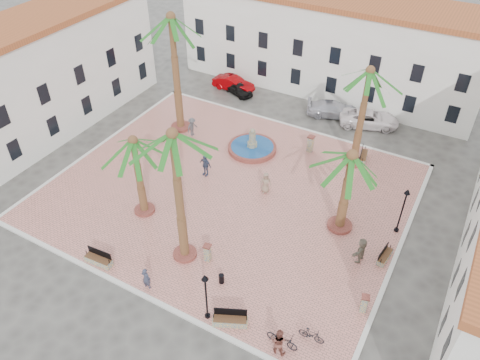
{
  "coord_description": "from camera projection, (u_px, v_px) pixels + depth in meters",
  "views": [
    {
      "loc": [
        14.23,
        -23.62,
        23.3
      ],
      "look_at": [
        1.0,
        0.0,
        1.6
      ],
      "focal_mm": 35.0,
      "sensor_mm": 36.0,
      "label": 1
    }
  ],
  "objects": [
    {
      "name": "pedestrian_fountain_b",
      "position": [
        205.0,
        165.0,
        36.98
      ],
      "size": [
        1.16,
        0.6,
        1.9
      ],
      "primitive_type": "imported",
      "rotation": [
        0.0,
        0.0,
        -0.12
      ],
      "color": "#3B4764",
      "rests_on": "plaza"
    },
    {
      "name": "bench_se",
      "position": [
        230.0,
        320.0,
        26.57
      ],
      "size": [
        2.07,
        1.4,
        1.06
      ],
      "rotation": [
        0.0,
        0.0,
        0.44
      ],
      "color": "gray",
      "rests_on": "plaza"
    },
    {
      "name": "cyclist_b",
      "position": [
        279.0,
        341.0,
        24.83
      ],
      "size": [
        0.95,
        0.77,
        1.86
      ],
      "primitive_type": "imported",
      "rotation": [
        0.0,
        0.0,
        3.22
      ],
      "color": "brown",
      "rests_on": "plaza"
    },
    {
      "name": "bench_e",
      "position": [
        385.0,
        256.0,
        30.42
      ],
      "size": [
        0.71,
        1.68,
        0.86
      ],
      "rotation": [
        0.0,
        0.0,
        1.44
      ],
      "color": "gray",
      "rests_on": "plaza"
    },
    {
      "name": "pedestrian_fountain_a",
      "position": [
        266.0,
        183.0,
        35.35
      ],
      "size": [
        1.03,
        0.96,
        1.76
      ],
      "primitive_type": "imported",
      "rotation": [
        0.0,
        0.0,
        0.63
      ],
      "color": "#957863",
      "rests_on": "plaza"
    },
    {
      "name": "bench_s",
      "position": [
        99.0,
        260.0,
        30.13
      ],
      "size": [
        1.96,
        0.72,
        1.01
      ],
      "rotation": [
        0.0,
        0.0,
        0.07
      ],
      "color": "gray",
      "rests_on": "plaza"
    },
    {
      "name": "car_red",
      "position": [
        233.0,
        84.0,
        48.63
      ],
      "size": [
        4.44,
        1.61,
        1.46
      ],
      "primitive_type": "imported",
      "rotation": [
        0.0,
        0.0,
        1.56
      ],
      "color": "#900004",
      "rests_on": "ground"
    },
    {
      "name": "kerb_w",
      "position": [
        101.0,
        145.0,
        40.99
      ],
      "size": [
        0.3,
        22.3,
        0.16
      ],
      "primitive_type": "cube",
      "color": "silver",
      "rests_on": "ground"
    },
    {
      "name": "bollard_e",
      "position": [
        364.0,
        303.0,
        27.02
      ],
      "size": [
        0.57,
        0.57,
        1.3
      ],
      "rotation": [
        0.0,
        0.0,
        0.26
      ],
      "color": "gray",
      "rests_on": "plaza"
    },
    {
      "name": "bollard_se",
      "position": [
        208.0,
        252.0,
        30.08
      ],
      "size": [
        0.55,
        0.55,
        1.33
      ],
      "rotation": [
        0.0,
        0.0,
        0.16
      ],
      "color": "gray",
      "rests_on": "plaza"
    },
    {
      "name": "pedestrian_east",
      "position": [
        361.0,
        250.0,
        29.91
      ],
      "size": [
        0.76,
        1.8,
        1.89
      ],
      "primitive_type": "imported",
      "rotation": [
        0.0,
        0.0,
        -1.69
      ],
      "color": "#79705D",
      "rests_on": "plaza"
    },
    {
      "name": "plaza",
      "position": [
        229.0,
        191.0,
        36.03
      ],
      "size": [
        26.0,
        22.0,
        0.15
      ],
      "primitive_type": "cube",
      "color": "tan",
      "rests_on": "ground"
    },
    {
      "name": "fountain",
      "position": [
        252.0,
        147.0,
        40.08
      ],
      "size": [
        4.16,
        4.16,
        2.15
      ],
      "color": "brown",
      "rests_on": "plaza"
    },
    {
      "name": "palm_s",
      "position": [
        174.0,
        148.0,
        25.49
      ],
      "size": [
        5.08,
        5.08,
        9.86
      ],
      "color": "brown",
      "rests_on": "plaza"
    },
    {
      "name": "car_black",
      "position": [
        238.0,
        88.0,
        48.04
      ],
      "size": [
        3.86,
        2.74,
        1.22
      ],
      "primitive_type": "imported",
      "rotation": [
        0.0,
        0.0,
        1.17
      ],
      "color": "black",
      "rests_on": "ground"
    },
    {
      "name": "cyclist_a",
      "position": [
        146.0,
        278.0,
        28.28
      ],
      "size": [
        0.63,
        0.44,
        1.65
      ],
      "primitive_type": "imported",
      "rotation": [
        0.0,
        0.0,
        3.21
      ],
      "color": "#33374B",
      "rests_on": "plaza"
    },
    {
      "name": "litter_bin",
      "position": [
        221.0,
        279.0,
        28.87
      ],
      "size": [
        0.34,
        0.34,
        0.67
      ],
      "primitive_type": "cylinder",
      "color": "black",
      "rests_on": "plaza"
    },
    {
      "name": "building_west",
      "position": [
        37.0,
        78.0,
        40.19
      ],
      "size": [
        6.4,
        24.4,
        10.0
      ],
      "rotation": [
        0.0,
        0.0,
        1.57
      ],
      "color": "white",
      "rests_on": "ground"
    },
    {
      "name": "bench_ne",
      "position": [
        363.0,
        156.0,
        39.04
      ],
      "size": [
        0.88,
        1.9,
        0.96
      ],
      "rotation": [
        0.0,
        0.0,
        1.75
      ],
      "color": "gray",
      "rests_on": "plaza"
    },
    {
      "name": "kerb_n",
      "position": [
        288.0,
        125.0,
        43.52
      ],
      "size": [
        26.3,
        0.3,
        0.16
      ],
      "primitive_type": "cube",
      "color": "silver",
      "rests_on": "ground"
    },
    {
      "name": "pedestrian_north",
      "position": [
        192.0,
        127.0,
        41.55
      ],
      "size": [
        0.85,
        1.23,
        1.73
      ],
      "primitive_type": "imported",
      "rotation": [
        0.0,
        0.0,
        1.37
      ],
      "color": "#494A4E",
      "rests_on": "plaza"
    },
    {
      "name": "palm_ne",
      "position": [
        368.0,
        82.0,
        34.18
      ],
      "size": [
        5.16,
        5.16,
        8.65
      ],
      "color": "brown",
      "rests_on": "plaza"
    },
    {
      "name": "car_silver",
      "position": [
        334.0,
        109.0,
        44.52
      ],
      "size": [
        5.42,
        3.64,
        1.46
      ],
      "primitive_type": "imported",
      "rotation": [
        0.0,
        0.0,
        1.92
      ],
      "color": "silver",
      "rests_on": "ground"
    },
    {
      "name": "building_north",
      "position": [
        329.0,
        43.0,
        46.71
      ],
      "size": [
        30.4,
        7.4,
        9.5
      ],
      "color": "white",
      "rests_on": "ground"
    },
    {
      "name": "lamppost_s",
      "position": [
        206.0,
        289.0,
        25.56
      ],
      "size": [
        0.4,
        0.4,
        3.69
      ],
      "color": "black",
      "rests_on": "plaza"
    },
    {
      "name": "palm_nw",
      "position": [
        172.0,
        30.0,
        37.24
      ],
      "size": [
        5.82,
        5.82,
        10.68
      ],
      "color": "brown",
      "rests_on": "plaza"
    },
    {
      "name": "bicycle_a",
      "position": [
        282.0,
        339.0,
        25.41
      ],
      "size": [
        1.88,
        0.69,
        0.98
      ],
      "primitive_type": "imported",
      "rotation": [
        0.0,
        0.0,
        1.55
      ],
      "color": "black",
      "rests_on": "plaza"
    },
    {
      "name": "palm_sw",
      "position": [
        134.0,
        150.0,
        30.81
      ],
      "size": [
        4.86,
        4.86,
        6.54
      ],
      "color": "brown",
      "rests_on": "plaza"
    },
    {
      "name": "kerb_e",
      "position": [
        397.0,
        253.0,
        31.07
      ],
      "size": [
        0.3,
        22.3,
        0.16
      ],
      "primitive_type": "cube",
      "color": "silver",
      "rests_on": "ground"
    },
    {
      "name": "bollard_n",
      "position": [
        311.0,
        144.0,
        39.63
      ],
      "size": [
        0.57,
        0.57,
        1.52
      ],
      "rotation": [
        0.0,
        0.0,
        -0.06
      ],
      "color": "gray",
      "rests_on": "plaza"
    },
    {
      "name": "bicycle_b",
      "position": [
        311.0,
        335.0,
        25.66
      ],
      "size": [
        1.51,
        0.45,
        0.9
      ],
      "primitive_type": "imported",
      "rotation": [
        0.0,
        0.0,
        1.59
      ],
      "color": "black",
      "rests_on": "plaza"
    },
    {
      "name": "car_white",
      "position": [
        369.0,
        119.0,
        43.15
      ],
      "size": [
        5.94,
        4.2,
        1.5
      ],
      "primitive_type": "imported",
      "rotation": [
        0.0,
        0.0,
        1.92
      ],
      "color": "white",
      "rests_on": "ground"
    },
    {
      "name": "lamppost_e",
      "position": [
        404.0,
        203.0,
        31.01
      ],
      "size": [
        0.41,
        0.41,
        3.77
      ],
      "color": "black",
      "rests_on": "plaza"
    },
    {
      "name": "ground",
      "position": [
        229.0,
        192.0,
        36.08
      ],
      "size": [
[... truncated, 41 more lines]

